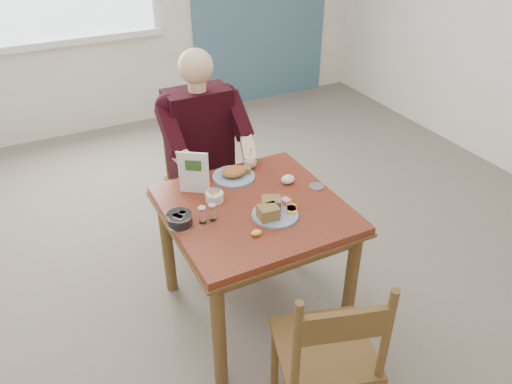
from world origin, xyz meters
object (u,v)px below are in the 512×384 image
near_plate (273,210)px  diner (204,141)px  table (254,223)px  chair_far (201,180)px  far_plate (235,174)px  chair_near (327,355)px

near_plate → diner: bearing=93.1°
table → diner: size_ratio=0.66×
table → diner: bearing=90.0°
chair_far → table: bearing=-90.0°
table → chair_far: (0.00, 0.80, -0.16)m
diner → far_plate: (0.03, -0.40, -0.04)m
table → far_plate: (0.03, 0.31, 0.14)m
chair_near → far_plate: size_ratio=3.12×
chair_far → far_plate: 0.57m
table → chair_near: 0.83m
table → chair_near: bearing=-94.0°
far_plate → near_plate: bearing=-88.1°
chair_far → near_plate: size_ratio=3.29×
chair_far → far_plate: (0.03, -0.49, 0.30)m
chair_near → far_plate: 1.17m
chair_near → diner: diner is taller
near_plate → chair_far: bearing=92.8°
chair_near → diner: bearing=87.8°
far_plate → diner: bearing=94.4°
chair_far → near_plate: 0.97m
chair_near → near_plate: size_ratio=3.29×
diner → near_plate: diner is taller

